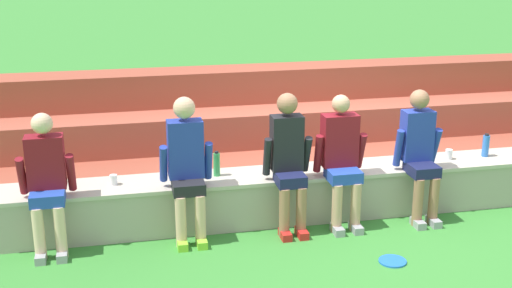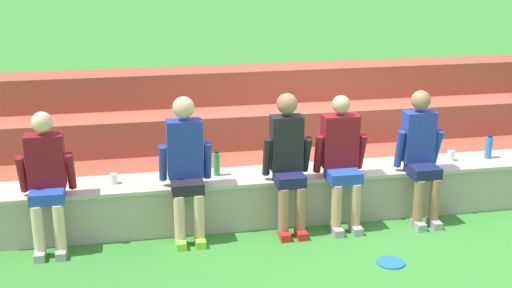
{
  "view_description": "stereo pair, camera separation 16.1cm",
  "coord_description": "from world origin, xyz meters",
  "px_view_note": "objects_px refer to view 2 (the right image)",
  "views": [
    {
      "loc": [
        -2.5,
        -6.41,
        3.0
      ],
      "look_at": [
        -1.01,
        0.27,
        0.88
      ],
      "focal_mm": 47.07,
      "sensor_mm": 36.0,
      "label": 1
    },
    {
      "loc": [
        -2.34,
        -6.44,
        3.0
      ],
      "look_at": [
        -1.01,
        0.27,
        0.88
      ],
      "focal_mm": 47.07,
      "sensor_mm": 36.0,
      "label": 2
    }
  ],
  "objects_px": {
    "person_left_of_center": "(186,164)",
    "water_bottle_mid_left": "(489,147)",
    "plastic_cup_right_end": "(451,156)",
    "person_center": "(288,159)",
    "person_right_of_center": "(342,158)",
    "person_far_right": "(421,153)",
    "plastic_cup_middle": "(114,179)",
    "person_far_left": "(46,178)",
    "frisbee": "(391,263)",
    "water_bottle_center_gap": "(217,164)"
  },
  "relations": [
    {
      "from": "person_far_right",
      "to": "plastic_cup_middle",
      "type": "height_order",
      "value": "person_far_right"
    },
    {
      "from": "person_right_of_center",
      "to": "plastic_cup_middle",
      "type": "xyz_separation_m",
      "value": [
        -2.38,
        0.29,
        -0.17
      ]
    },
    {
      "from": "person_far_right",
      "to": "frisbee",
      "type": "height_order",
      "value": "person_far_right"
    },
    {
      "from": "plastic_cup_right_end",
      "to": "water_bottle_center_gap",
      "type": "bearing_deg",
      "value": 179.39
    },
    {
      "from": "person_far_left",
      "to": "water_bottle_mid_left",
      "type": "bearing_deg",
      "value": 3.71
    },
    {
      "from": "person_center",
      "to": "plastic_cup_right_end",
      "type": "relative_size",
      "value": 12.57
    },
    {
      "from": "person_far_left",
      "to": "water_bottle_center_gap",
      "type": "height_order",
      "value": "person_far_left"
    },
    {
      "from": "person_left_of_center",
      "to": "person_center",
      "type": "distance_m",
      "value": 1.06
    },
    {
      "from": "person_left_of_center",
      "to": "person_far_right",
      "type": "bearing_deg",
      "value": -0.28
    },
    {
      "from": "person_far_left",
      "to": "person_center",
      "type": "relative_size",
      "value": 0.95
    },
    {
      "from": "person_right_of_center",
      "to": "plastic_cup_right_end",
      "type": "xyz_separation_m",
      "value": [
        1.42,
        0.3,
        -0.17
      ]
    },
    {
      "from": "person_far_left",
      "to": "plastic_cup_right_end",
      "type": "bearing_deg",
      "value": 4.0
    },
    {
      "from": "person_far_left",
      "to": "plastic_cup_middle",
      "type": "height_order",
      "value": "person_far_left"
    },
    {
      "from": "person_left_of_center",
      "to": "plastic_cup_middle",
      "type": "xyz_separation_m",
      "value": [
        -0.73,
        0.29,
        -0.21
      ]
    },
    {
      "from": "plastic_cup_middle",
      "to": "person_right_of_center",
      "type": "bearing_deg",
      "value": -6.95
    },
    {
      "from": "person_far_left",
      "to": "person_left_of_center",
      "type": "height_order",
      "value": "person_left_of_center"
    },
    {
      "from": "person_left_of_center",
      "to": "plastic_cup_right_end",
      "type": "bearing_deg",
      "value": 5.54
    },
    {
      "from": "person_right_of_center",
      "to": "plastic_cup_right_end",
      "type": "bearing_deg",
      "value": 12.01
    },
    {
      "from": "plastic_cup_middle",
      "to": "frisbee",
      "type": "xyz_separation_m",
      "value": [
        2.58,
        -1.28,
        -0.58
      ]
    },
    {
      "from": "plastic_cup_middle",
      "to": "person_center",
      "type": "bearing_deg",
      "value": -9.24
    },
    {
      "from": "person_left_of_center",
      "to": "water_bottle_mid_left",
      "type": "distance_m",
      "value": 3.55
    },
    {
      "from": "water_bottle_mid_left",
      "to": "frisbee",
      "type": "relative_size",
      "value": 1.02
    },
    {
      "from": "person_center",
      "to": "person_far_right",
      "type": "height_order",
      "value": "person_center"
    },
    {
      "from": "person_far_right",
      "to": "water_bottle_mid_left",
      "type": "height_order",
      "value": "person_far_right"
    },
    {
      "from": "person_right_of_center",
      "to": "water_bottle_center_gap",
      "type": "bearing_deg",
      "value": 165.62
    },
    {
      "from": "person_center",
      "to": "plastic_cup_middle",
      "type": "relative_size",
      "value": 13.75
    },
    {
      "from": "water_bottle_mid_left",
      "to": "frisbee",
      "type": "height_order",
      "value": "water_bottle_mid_left"
    },
    {
      "from": "person_far_right",
      "to": "water_bottle_mid_left",
      "type": "bearing_deg",
      "value": 17.71
    },
    {
      "from": "water_bottle_mid_left",
      "to": "plastic_cup_middle",
      "type": "xyz_separation_m",
      "value": [
        -4.27,
        -0.02,
        -0.08
      ]
    },
    {
      "from": "person_right_of_center",
      "to": "water_bottle_mid_left",
      "type": "height_order",
      "value": "person_right_of_center"
    },
    {
      "from": "person_left_of_center",
      "to": "water_bottle_mid_left",
      "type": "relative_size",
      "value": 5.42
    },
    {
      "from": "person_center",
      "to": "water_bottle_mid_left",
      "type": "xyz_separation_m",
      "value": [
        2.47,
        0.31,
        -0.12
      ]
    },
    {
      "from": "plastic_cup_right_end",
      "to": "plastic_cup_middle",
      "type": "distance_m",
      "value": 3.8
    },
    {
      "from": "person_center",
      "to": "frisbee",
      "type": "xyz_separation_m",
      "value": [
        0.79,
        -0.98,
        -0.78
      ]
    },
    {
      "from": "frisbee",
      "to": "water_bottle_center_gap",
      "type": "bearing_deg",
      "value": 138.58
    },
    {
      "from": "person_left_of_center",
      "to": "plastic_cup_middle",
      "type": "bearing_deg",
      "value": 158.75
    },
    {
      "from": "person_left_of_center",
      "to": "water_bottle_mid_left",
      "type": "height_order",
      "value": "person_left_of_center"
    },
    {
      "from": "water_bottle_mid_left",
      "to": "frisbee",
      "type": "bearing_deg",
      "value": -142.5
    },
    {
      "from": "water_bottle_mid_left",
      "to": "person_right_of_center",
      "type": "bearing_deg",
      "value": -170.68
    },
    {
      "from": "person_right_of_center",
      "to": "person_far_right",
      "type": "xyz_separation_m",
      "value": [
        0.9,
        -0.01,
        0.0
      ]
    },
    {
      "from": "water_bottle_center_gap",
      "to": "person_left_of_center",
      "type": "bearing_deg",
      "value": -137.61
    },
    {
      "from": "frisbee",
      "to": "plastic_cup_right_end",
      "type": "bearing_deg",
      "value": 46.55
    },
    {
      "from": "person_far_left",
      "to": "person_far_right",
      "type": "distance_m",
      "value": 3.91
    },
    {
      "from": "person_center",
      "to": "water_bottle_center_gap",
      "type": "xyz_separation_m",
      "value": [
        -0.71,
        0.33,
        -0.12
      ]
    },
    {
      "from": "person_center",
      "to": "water_bottle_center_gap",
      "type": "relative_size",
      "value": 5.37
    },
    {
      "from": "person_far_left",
      "to": "water_bottle_mid_left",
      "type": "height_order",
      "value": "person_far_left"
    },
    {
      "from": "plastic_cup_right_end",
      "to": "person_center",
      "type": "bearing_deg",
      "value": -171.37
    },
    {
      "from": "person_right_of_center",
      "to": "person_far_right",
      "type": "height_order",
      "value": "person_far_right"
    },
    {
      "from": "water_bottle_mid_left",
      "to": "person_center",
      "type": "bearing_deg",
      "value": -172.81
    },
    {
      "from": "person_right_of_center",
      "to": "water_bottle_mid_left",
      "type": "xyz_separation_m",
      "value": [
        1.89,
        0.31,
        -0.09
      ]
    }
  ]
}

